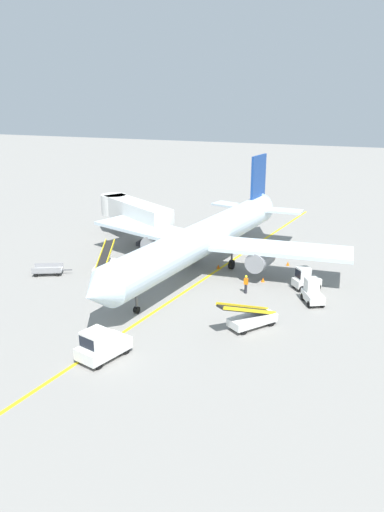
# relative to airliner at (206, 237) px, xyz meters

# --- Properties ---
(ground_plane) EXTENTS (300.00, 300.00, 0.00)m
(ground_plane) POSITION_rel_airliner_xyz_m (-2.01, -14.39, -3.42)
(ground_plane) COLOR gray
(taxi_line_yellow) EXTENTS (10.53, 79.38, 0.01)m
(taxi_line_yellow) POSITION_rel_airliner_xyz_m (-0.07, -9.39, -3.41)
(taxi_line_yellow) COLOR yellow
(taxi_line_yellow) RESTS_ON ground
(airliner) EXTENTS (28.38, 35.32, 10.10)m
(airliner) POSITION_rel_airliner_xyz_m (0.00, 0.00, 0.00)
(airliner) COLOR silver
(airliner) RESTS_ON ground
(jet_bridge) EXTENTS (12.20, 8.92, 4.85)m
(jet_bridge) POSITION_rel_airliner_xyz_m (-12.19, 7.06, 0.12)
(jet_bridge) COLOR silver
(jet_bridge) RESTS_ON ground
(pushback_tug) EXTENTS (2.80, 3.98, 2.20)m
(pushback_tug) POSITION_rel_airliner_xyz_m (-0.26, -19.36, -2.42)
(pushback_tug) COLOR silver
(pushback_tug) RESTS_ON ground
(baggage_tug_near_wing) EXTENTS (2.30, 2.73, 2.10)m
(baggage_tug_near_wing) POSITION_rel_airliner_xyz_m (11.31, -4.61, -2.49)
(baggage_tug_near_wing) COLOR silver
(baggage_tug_near_wing) RESTS_ON ground
(baggage_tug_by_cargo_door) EXTENTS (2.67, 2.55, 2.10)m
(baggage_tug_by_cargo_door) POSITION_rel_airliner_xyz_m (10.22, -1.61, -2.49)
(baggage_tug_by_cargo_door) COLOR silver
(baggage_tug_by_cargo_door) RESTS_ON ground
(belt_loader_forward_hold) EXTENTS (2.73, 5.15, 2.59)m
(belt_loader_forward_hold) POSITION_rel_airliner_xyz_m (-9.09, -4.41, -2.64)
(belt_loader_forward_hold) COLOR silver
(belt_loader_forward_hold) RESTS_ON ground
(belt_loader_aft_hold) EXTENTS (3.94, 4.79, 2.59)m
(belt_loader_aft_hold) POSITION_rel_airliner_xyz_m (7.76, -11.06, -2.64)
(belt_loader_aft_hold) COLOR silver
(belt_loader_aft_hold) RESTS_ON ground
(baggage_cart_loaded) EXTENTS (3.71, 2.66, 0.94)m
(baggage_cart_loaded) POSITION_rel_airliner_xyz_m (-13.88, -7.11, -2.95)
(baggage_cart_loaded) COLOR #A5A5A8
(baggage_cart_loaded) RESTS_ON ground
(ground_crew_marshaller) EXTENTS (0.36, 0.24, 1.70)m
(ground_crew_marshaller) POSITION_rel_airliner_xyz_m (5.50, -4.60, -2.51)
(ground_crew_marshaller) COLOR #26262D
(ground_crew_marshaller) RESTS_ON ground
(safety_cone_nose_left) EXTENTS (0.36, 0.36, 0.44)m
(safety_cone_nose_left) POSITION_rel_airliner_xyz_m (-4.68, -8.39, -3.20)
(safety_cone_nose_left) COLOR orange
(safety_cone_nose_left) RESTS_ON ground
(safety_cone_nose_right) EXTENTS (0.36, 0.36, 0.44)m
(safety_cone_nose_right) POSITION_rel_airliner_xyz_m (7.47, 4.34, -3.20)
(safety_cone_nose_right) COLOR orange
(safety_cone_nose_right) RESTS_ON ground
(safety_cone_wingtip_left) EXTENTS (0.36, 0.36, 0.44)m
(safety_cone_wingtip_left) POSITION_rel_airliner_xyz_m (6.23, -1.25, -3.20)
(safety_cone_wingtip_left) COLOR orange
(safety_cone_wingtip_left) RESTS_ON ground
(safety_cone_wingtip_right) EXTENTS (0.36, 0.36, 0.44)m
(safety_cone_wingtip_right) POSITION_rel_airliner_xyz_m (1.07, 0.82, -3.20)
(safety_cone_wingtip_right) COLOR orange
(safety_cone_wingtip_right) RESTS_ON ground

